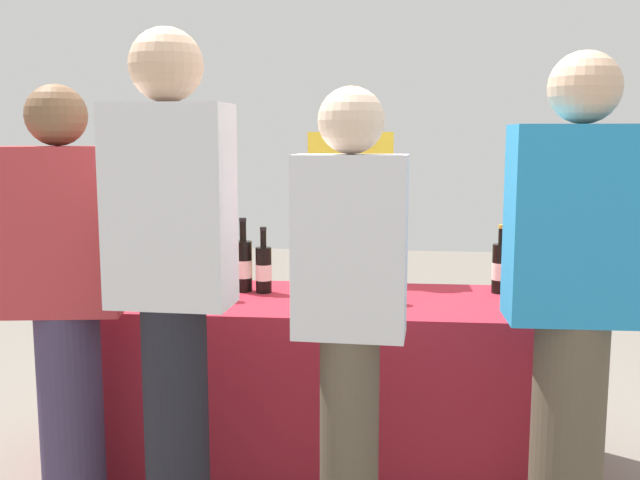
{
  "coord_description": "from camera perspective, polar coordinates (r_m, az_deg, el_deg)",
  "views": [
    {
      "loc": [
        0.3,
        -3.0,
        1.42
      ],
      "look_at": [
        0.0,
        0.0,
        0.98
      ],
      "focal_mm": 40.76,
      "sensor_mm": 36.0,
      "label": 1
    }
  ],
  "objects": [
    {
      "name": "ground_plane",
      "position": [
        3.34,
        0.0,
        -16.98
      ],
      "size": [
        12.0,
        12.0,
        0.0
      ],
      "primitive_type": "plane",
      "color": "slate"
    },
    {
      "name": "tasting_table",
      "position": [
        3.2,
        0.0,
        -11.02
      ],
      "size": [
        2.15,
        0.7,
        0.73
      ],
      "primitive_type": "cube",
      "color": "maroon",
      "rests_on": "ground_plane"
    },
    {
      "name": "wine_bottle_0",
      "position": [
        3.39,
        -14.05,
        -1.86
      ],
      "size": [
        0.08,
        0.08,
        0.3
      ],
      "color": "black",
      "rests_on": "tasting_table"
    },
    {
      "name": "wine_bottle_1",
      "position": [
        3.3,
        -11.46,
        -2.02
      ],
      "size": [
        0.07,
        0.07,
        0.3
      ],
      "color": "black",
      "rests_on": "tasting_table"
    },
    {
      "name": "wine_bottle_2",
      "position": [
        3.3,
        -9.25,
        -1.8
      ],
      "size": [
        0.08,
        0.08,
        0.33
      ],
      "color": "black",
      "rests_on": "tasting_table"
    },
    {
      "name": "wine_bottle_3",
      "position": [
        3.23,
        -6.04,
        -1.98
      ],
      "size": [
        0.08,
        0.08,
        0.33
      ],
      "color": "black",
      "rests_on": "tasting_table"
    },
    {
      "name": "wine_bottle_4",
      "position": [
        3.2,
        -4.45,
        -2.28
      ],
      "size": [
        0.07,
        0.07,
        0.29
      ],
      "color": "black",
      "rests_on": "tasting_table"
    },
    {
      "name": "wine_bottle_5",
      "position": [
        3.17,
        0.84,
        -2.24
      ],
      "size": [
        0.07,
        0.07,
        0.3
      ],
      "color": "black",
      "rests_on": "tasting_table"
    },
    {
      "name": "wine_bottle_6",
      "position": [
        3.27,
        13.99,
        -2.14
      ],
      "size": [
        0.07,
        0.07,
        0.3
      ],
      "color": "black",
      "rests_on": "tasting_table"
    },
    {
      "name": "wine_glass_0",
      "position": [
        3.17,
        -13.58,
        -2.76
      ],
      "size": [
        0.06,
        0.06,
        0.13
      ],
      "color": "silver",
      "rests_on": "tasting_table"
    },
    {
      "name": "wine_glass_1",
      "position": [
        3.06,
        -7.37,
        -2.89
      ],
      "size": [
        0.06,
        0.06,
        0.14
      ],
      "color": "silver",
      "rests_on": "tasting_table"
    },
    {
      "name": "wine_glass_2",
      "position": [
        2.99,
        5.62,
        -3.08
      ],
      "size": [
        0.07,
        0.07,
        0.14
      ],
      "color": "silver",
      "rests_on": "tasting_table"
    },
    {
      "name": "server_pouring",
      "position": [
        3.58,
        2.45,
        -0.16
      ],
      "size": [
        0.41,
        0.22,
        1.66
      ],
      "rotation": [
        0.0,
        0.0,
        3.15
      ],
      "color": "black",
      "rests_on": "ground_plane"
    },
    {
      "name": "guest_0",
      "position": [
        2.76,
        -19.36,
        -4.02
      ],
      "size": [
        0.45,
        0.29,
        1.6
      ],
      "rotation": [
        0.0,
        0.0,
        0.15
      ],
      "color": "#3F3351",
      "rests_on": "ground_plane"
    },
    {
      "name": "guest_1",
      "position": [
        2.42,
        -11.52,
        -2.79
      ],
      "size": [
        0.4,
        0.24,
        1.76
      ],
      "rotation": [
        0.0,
        0.0,
        -0.05
      ],
      "color": "black",
      "rests_on": "ground_plane"
    },
    {
      "name": "guest_2",
      "position": [
        2.35,
        2.37,
        -5.52
      ],
      "size": [
        0.37,
        0.22,
        1.57
      ],
      "rotation": [
        0.0,
        0.0,
        -0.06
      ],
      "color": "brown",
      "rests_on": "ground_plane"
    },
    {
      "name": "guest_3",
      "position": [
        2.47,
        19.32,
        -4.32
      ],
      "size": [
        0.43,
        0.24,
        1.68
      ],
      "rotation": [
        0.0,
        0.0,
        0.01
      ],
      "color": "brown",
      "rests_on": "ground_plane"
    }
  ]
}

